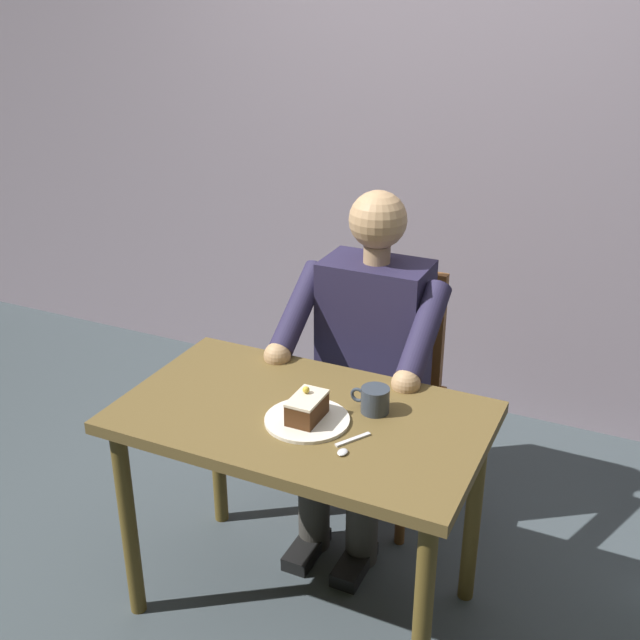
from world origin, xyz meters
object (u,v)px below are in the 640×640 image
object	(u,v)px
dessert_spoon	(347,446)
chair	(382,380)
dining_table	(302,441)
cake_slice	(307,407)
coffee_cup	(375,399)
seated_person	(365,365)

from	to	relation	value
dessert_spoon	chair	bearing A→B (deg)	-76.17
dining_table	dessert_spoon	size ratio (longest dim) A/B	7.60
dining_table	chair	distance (m)	0.67
cake_slice	coffee_cup	bearing A→B (deg)	-138.70
chair	dessert_spoon	distance (m)	0.83
dining_table	coffee_cup	distance (m)	0.25
coffee_cup	dining_table	bearing A→B (deg)	26.37
chair	cake_slice	world-z (taller)	chair
dining_table	chair	world-z (taller)	chair
seated_person	cake_slice	distance (m)	0.54
coffee_cup	seated_person	bearing A→B (deg)	-64.87
dessert_spoon	coffee_cup	bearing A→B (deg)	-88.75
chair	cake_slice	distance (m)	0.75
cake_slice	coffee_cup	xyz separation A→B (m)	(-0.15, -0.13, -0.01)
chair	dessert_spoon	xyz separation A→B (m)	(-0.19, 0.77, 0.22)
cake_slice	chair	bearing A→B (deg)	-87.03
coffee_cup	dessert_spoon	xyz separation A→B (m)	(-0.00, 0.20, -0.04)
dining_table	coffee_cup	size ratio (longest dim) A/B	8.93
dining_table	coffee_cup	xyz separation A→B (m)	(-0.19, -0.09, 0.14)
chair	seated_person	world-z (taller)	seated_person
chair	coffee_cup	bearing A→B (deg)	108.08
chair	dessert_spoon	bearing A→B (deg)	103.83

